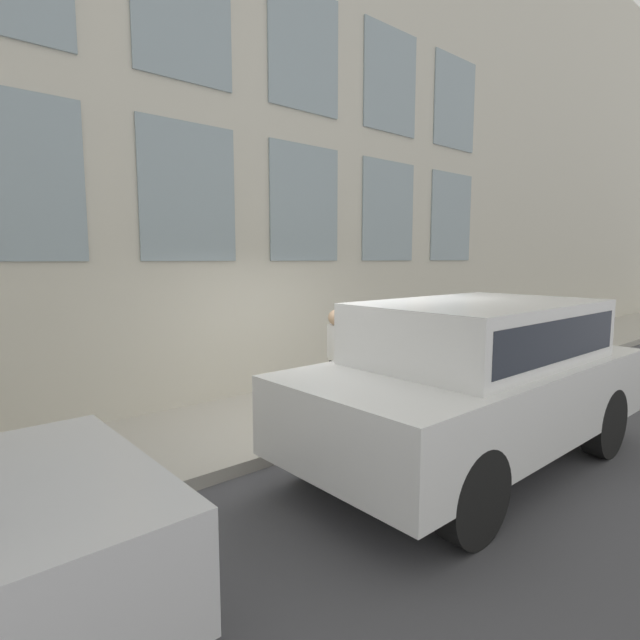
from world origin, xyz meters
The scene contains 6 objects.
ground_plane centered at (0.00, 0.00, 0.00)m, with size 80.00×80.00×0.00m, color #47474C.
sidewalk centered at (1.18, 0.00, 0.07)m, with size 2.36×60.00×0.15m.
building_facade centered at (2.51, 0.00, 5.60)m, with size 0.33×40.00×11.21m.
fire_hydrant centered at (0.59, 0.41, 0.51)m, with size 0.36×0.47×0.71m.
person centered at (0.88, -0.46, 1.02)m, with size 0.35×0.23×1.45m.
parked_truck_white_near centered at (-1.44, -0.45, 1.08)m, with size 2.04×4.53×1.86m.
Camera 1 is at (-4.44, 4.48, 2.33)m, focal length 28.00 mm.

